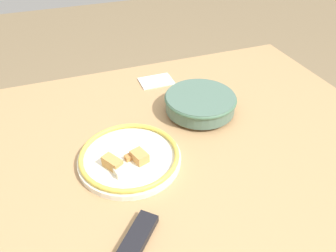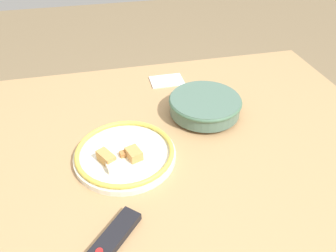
# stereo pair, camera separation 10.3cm
# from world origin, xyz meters

# --- Properties ---
(dining_table) EXTENTS (1.31, 1.10, 0.77)m
(dining_table) POSITION_xyz_m (0.00, 0.00, 0.69)
(dining_table) COLOR tan
(dining_table) RESTS_ON ground_plane
(noodle_bowl) EXTENTS (0.25, 0.25, 0.07)m
(noodle_bowl) POSITION_xyz_m (-0.08, -0.14, 0.81)
(noodle_bowl) COLOR #4C6B5B
(noodle_bowl) RESTS_ON dining_table
(food_plate) EXTENTS (0.30, 0.30, 0.05)m
(food_plate) POSITION_xyz_m (0.21, 0.02, 0.78)
(food_plate) COLOR silver
(food_plate) RESTS_ON dining_table
(tv_remote) EXTENTS (0.14, 0.14, 0.02)m
(tv_remote) POSITION_xyz_m (0.27, 0.28, 0.78)
(tv_remote) COLOR black
(tv_remote) RESTS_ON dining_table
(folded_napkin) EXTENTS (0.13, 0.09, 0.01)m
(folded_napkin) POSITION_xyz_m (-0.01, -0.39, 0.77)
(folded_napkin) COLOR white
(folded_napkin) RESTS_ON dining_table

